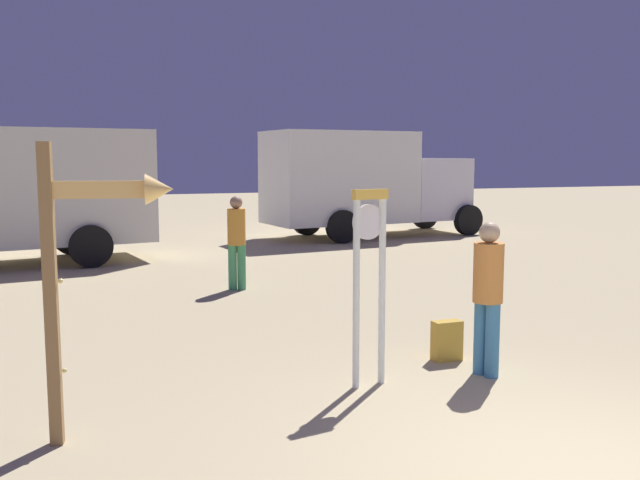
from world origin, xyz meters
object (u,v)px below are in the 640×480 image
object	(u,v)px
arrow_sign	(92,248)
standing_clock	(369,269)
person_distant	(237,238)
box_truck_near	(362,181)
person_near_clock	(488,291)
backpack	(446,341)

from	to	relation	value
arrow_sign	standing_clock	bearing A→B (deg)	11.19
arrow_sign	person_distant	distance (m)	6.61
standing_clock	person_distant	bearing A→B (deg)	90.53
box_truck_near	person_near_clock	bearing A→B (deg)	-107.83
backpack	arrow_sign	bearing A→B (deg)	-165.18
arrow_sign	person_distant	xyz separation A→B (m)	(2.61, 6.03, -0.68)
standing_clock	backpack	xyz separation A→B (m)	(1.20, 0.50, -0.98)
box_truck_near	standing_clock	bearing A→B (deg)	-113.37
person_near_clock	arrow_sign	bearing A→B (deg)	-174.51
person_distant	box_truck_near	bearing A→B (deg)	51.64
standing_clock	arrow_sign	xyz separation A→B (m)	(-2.66, -0.53, 0.39)
person_distant	box_truck_near	world-z (taller)	box_truck_near
person_distant	standing_clock	bearing A→B (deg)	-89.47
person_near_clock	box_truck_near	xyz separation A→B (m)	(3.99, 12.41, 0.70)
person_near_clock	box_truck_near	bearing A→B (deg)	72.17
arrow_sign	person_near_clock	xyz separation A→B (m)	(3.97, 0.38, -0.68)
person_near_clock	backpack	distance (m)	0.95
backpack	box_truck_near	xyz separation A→B (m)	(4.10, 11.77, 1.40)
arrow_sign	backpack	size ratio (longest dim) A/B	5.31
standing_clock	backpack	size ratio (longest dim) A/B	4.36
standing_clock	person_near_clock	xyz separation A→B (m)	(1.31, -0.14, -0.29)
standing_clock	arrow_sign	distance (m)	2.74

